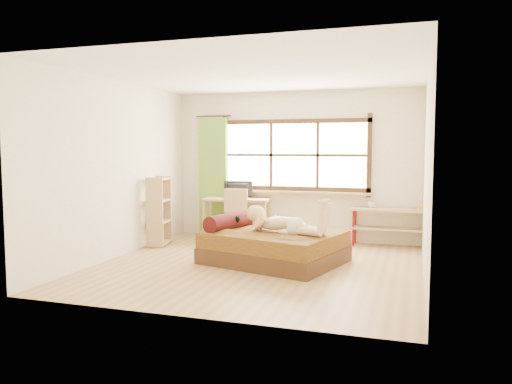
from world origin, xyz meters
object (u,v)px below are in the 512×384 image
(woman, at_px, (284,214))
(chair, at_px, (234,213))
(bed, at_px, (272,245))
(kitten, at_px, (231,221))
(desk, at_px, (237,204))
(bookshelf, at_px, (159,211))
(pipe_shelf, at_px, (391,219))

(woman, relative_size, chair, 1.35)
(bed, height_order, kitten, bed)
(kitten, distance_m, chair, 1.22)
(desk, xyz_separation_m, bookshelf, (-1.06, -0.99, -0.06))
(bed, relative_size, kitten, 7.83)
(desk, relative_size, chair, 1.34)
(chair, xyz_separation_m, pipe_shelf, (2.66, 0.48, -0.05))
(woman, bearing_deg, bookshelf, 179.09)
(bed, height_order, chair, chair)
(chair, height_order, bookshelf, bookshelf)
(pipe_shelf, distance_m, bookshelf, 3.97)
(kitten, xyz_separation_m, desk, (-0.46, 1.53, 0.09))
(woman, bearing_deg, kitten, -174.58)
(bed, distance_m, pipe_shelf, 2.38)
(kitten, bearing_deg, pipe_shelf, 50.93)
(kitten, height_order, pipe_shelf, pipe_shelf)
(bed, height_order, bookshelf, bookshelf)
(desk, bearing_deg, kitten, -80.13)
(kitten, relative_size, chair, 0.29)
(desk, bearing_deg, pipe_shelf, -4.40)
(kitten, height_order, chair, chair)
(kitten, height_order, desk, desk)
(pipe_shelf, xyz_separation_m, bookshelf, (-3.81, -1.11, 0.12))
(bed, xyz_separation_m, chair, (-1.05, 1.25, 0.28))
(bed, distance_m, kitten, 0.75)
(bed, bearing_deg, pipe_shelf, 62.29)
(bed, height_order, woman, woman)
(bed, height_order, desk, desk)
(kitten, distance_m, bookshelf, 1.62)
(chair, bearing_deg, woman, -53.53)
(bed, xyz_separation_m, desk, (-1.14, 1.62, 0.41))
(bed, bearing_deg, desk, 140.33)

